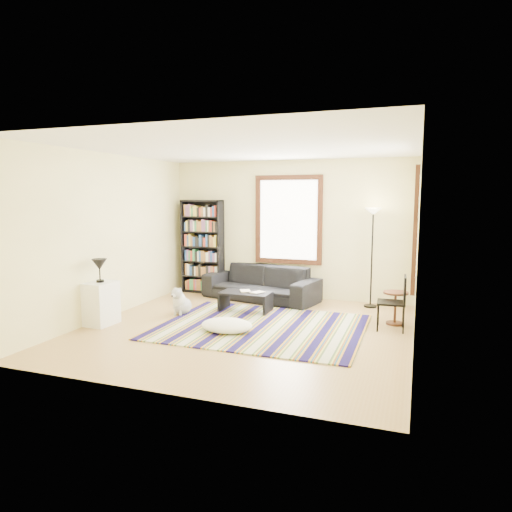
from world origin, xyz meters
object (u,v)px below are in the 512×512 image
(sofa, at_px, (261,283))
(coffee_table, at_px, (246,302))
(side_table, at_px, (395,308))
(floor_lamp, at_px, (372,258))
(folding_chair, at_px, (391,303))
(bookshelf, at_px, (203,247))
(white_cabinet, at_px, (101,303))
(floor_cushion, at_px, (227,325))
(dog, at_px, (182,300))

(sofa, distance_m, coffee_table, 1.03)
(side_table, bearing_deg, floor_lamp, 114.78)
(sofa, bearing_deg, folding_chair, -13.97)
(floor_lamp, distance_m, folding_chair, 1.56)
(bookshelf, distance_m, white_cabinet, 2.96)
(folding_chair, bearing_deg, floor_lamp, 104.73)
(bookshelf, height_order, floor_lamp, bookshelf)
(coffee_table, relative_size, white_cabinet, 1.29)
(floor_cushion, relative_size, floor_lamp, 0.44)
(coffee_table, height_order, dog, dog)
(sofa, bearing_deg, dog, -108.15)
(coffee_table, height_order, side_table, side_table)
(white_cabinet, bearing_deg, floor_cushion, 11.13)
(side_table, xyz_separation_m, white_cabinet, (-4.50, -1.62, 0.08))
(coffee_table, bearing_deg, floor_lamp, 28.07)
(sofa, height_order, dog, sofa)
(sofa, relative_size, coffee_table, 2.59)
(folding_chair, bearing_deg, coffee_table, 170.73)
(folding_chair, distance_m, white_cabinet, 4.63)
(coffee_table, bearing_deg, floor_cushion, -82.30)
(bookshelf, height_order, white_cabinet, bookshelf)
(sofa, xyz_separation_m, floor_cushion, (0.23, -2.28, -0.24))
(coffee_table, distance_m, dog, 1.14)
(bookshelf, bearing_deg, side_table, -16.93)
(side_table, xyz_separation_m, folding_chair, (-0.05, -0.33, 0.16))
(side_table, height_order, dog, side_table)
(coffee_table, xyz_separation_m, floor_lamp, (2.09, 1.12, 0.75))
(bookshelf, height_order, dog, bookshelf)
(floor_lamp, bearing_deg, dog, -151.71)
(coffee_table, bearing_deg, folding_chair, -6.45)
(sofa, xyz_separation_m, coffee_table, (0.06, -1.02, -0.16))
(white_cabinet, distance_m, dog, 1.38)
(bookshelf, distance_m, folding_chair, 4.36)
(bookshelf, relative_size, white_cabinet, 2.86)
(side_table, height_order, white_cabinet, white_cabinet)
(sofa, relative_size, folding_chair, 2.71)
(bookshelf, distance_m, coffee_table, 2.13)
(sofa, distance_m, side_table, 2.82)
(dog, bearing_deg, sofa, 63.93)
(folding_chair, bearing_deg, white_cabinet, -166.73)
(bookshelf, xyz_separation_m, white_cabinet, (-0.43, -2.86, -0.65))
(floor_cushion, height_order, side_table, side_table)
(coffee_table, bearing_deg, side_table, 1.05)
(white_cabinet, bearing_deg, floor_lamp, 36.62)
(coffee_table, xyz_separation_m, dog, (-0.99, -0.55, 0.07))
(side_table, xyz_separation_m, dog, (-3.58, -0.59, -0.02))
(dog, bearing_deg, side_table, 14.14)
(sofa, distance_m, floor_cushion, 2.31)
(sofa, bearing_deg, white_cabinet, -112.90)
(coffee_table, xyz_separation_m, side_table, (2.59, 0.05, 0.09))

